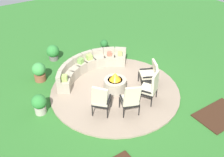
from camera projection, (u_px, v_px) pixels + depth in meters
name	position (u px, v px, depth m)	size (l,w,h in m)	color
ground_plane	(115.00, 91.00, 9.49)	(24.00, 24.00, 0.00)	#2D6B28
patio_circle	(115.00, 90.00, 9.47)	(4.69, 4.69, 0.06)	gray
mulch_bed_right	(220.00, 115.00, 8.40)	(1.59, 1.04, 0.04)	#382114
fire_pit	(115.00, 83.00, 9.29)	(0.81, 0.81, 0.74)	#9E937F
curved_stone_bench	(88.00, 66.00, 10.27)	(3.38, 1.38, 0.70)	#9E937F
lounge_chair_front_left	(101.00, 99.00, 8.09)	(0.79, 0.82, 1.17)	black
lounge_chair_front_right	(130.00, 99.00, 8.10)	(0.71, 0.72, 1.15)	black
lounge_chair_back_left	(151.00, 87.00, 8.62)	(0.79, 0.78, 1.15)	black
lounge_chair_back_right	(150.00, 73.00, 9.41)	(0.82, 0.83, 1.01)	black
potted_plant_0	(39.00, 103.00, 8.30)	(0.49, 0.49, 0.71)	#A89E8E
potted_plant_1	(53.00, 52.00, 11.19)	(0.55, 0.55, 0.69)	#605B56
potted_plant_2	(39.00, 71.00, 9.85)	(0.51, 0.51, 0.76)	brown
potted_plant_3	(104.00, 45.00, 11.89)	(0.36, 0.36, 0.55)	#605B56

